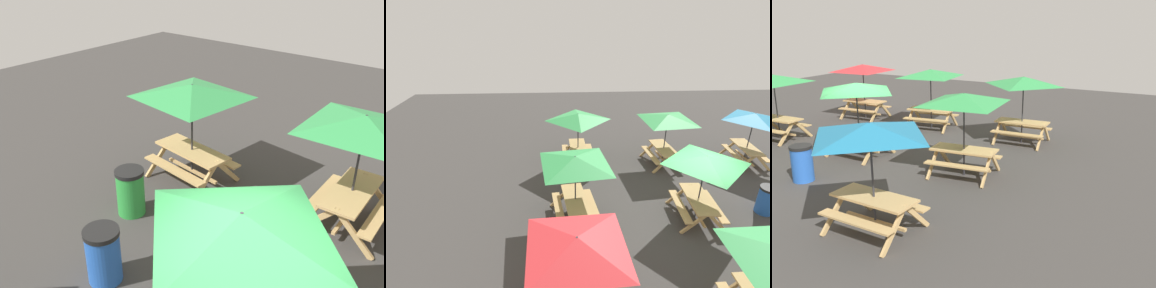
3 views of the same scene
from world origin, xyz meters
The scene contains 9 objects.
ground_plane centered at (0.00, 0.00, 0.00)m, with size 31.47×31.47×0.00m, color #3D3A38.
picnic_table_0 centered at (3.89, 3.46, 1.99)m, with size 2.07×2.07×2.34m.
picnic_table_2 centered at (3.61, -0.28, 1.99)m, with size 2.81×2.81×2.34m.
picnic_table_3 centered at (-3.98, -0.14, 1.99)m, with size 2.83×2.83×2.34m.
picnic_table_4 centered at (-0.14, -0.24, 1.99)m, with size 2.08×2.08×2.34m.
picnic_table_5 centered at (0.02, 3.74, 1.99)m, with size 2.80×2.80×2.34m.
picnic_table_6 centered at (3.53, -3.98, 1.99)m, with size 2.08×2.08×2.34m.
picnic_table_7 centered at (-3.42, 3.86, 1.99)m, with size 2.82×2.82×2.34m.
trash_bin_blue centered at (0.01, -2.67, 0.49)m, with size 0.59×0.59×0.98m.
Camera 3 is at (8.85, -10.11, 4.24)m, focal length 40.00 mm.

